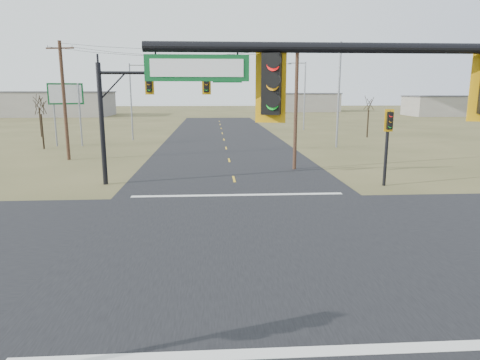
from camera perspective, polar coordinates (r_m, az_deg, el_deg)
name	(u,v)px	position (r m, az deg, el deg)	size (l,w,h in m)	color
ground	(249,240)	(17.13, 1.26, -8.07)	(320.00, 320.00, 0.00)	brown
road_ew	(249,240)	(17.12, 1.26, -8.04)	(160.00, 14.00, 0.02)	black
road_ns	(249,240)	(17.12, 1.26, -8.03)	(14.00, 160.00, 0.02)	black
stop_bar_near	(278,353)	(10.41, 5.10, -21.98)	(12.00, 0.40, 0.01)	silver
stop_bar_far	(238,195)	(24.29, -0.27, -2.00)	(12.00, 0.40, 0.01)	silver
mast_arm_far	(148,98)	(27.39, -12.21, 10.63)	(9.26, 0.43, 7.50)	black
pedestal_signal_ne	(388,131)	(27.70, 19.18, 6.18)	(0.58, 0.51, 4.77)	black
utility_pole_near	(296,105)	(32.18, 7.47, 9.88)	(2.10, 1.05, 9.24)	#4C3220
utility_pole_far	(64,100)	(39.43, -22.40, 9.89)	(2.40, 0.56, 9.88)	#4C3220
highway_sign	(66,102)	(49.44, -22.15, 9.57)	(3.42, 1.10, 6.65)	gray
streetlight_a	(337,89)	(45.98, 12.77, 11.74)	(3.01, 0.45, 10.73)	gray
streetlight_b	(303,92)	(66.30, 8.43, 11.51)	(2.83, 0.43, 10.10)	gray
streetlight_c	(133,98)	(53.13, -14.13, 10.58)	(2.52, 0.36, 8.99)	gray
bare_tree_a	(40,105)	(48.02, -25.11, 9.00)	(2.62, 2.62, 5.57)	black
bare_tree_b	(38,101)	(61.08, -25.29, 9.52)	(2.56, 2.56, 5.76)	black
bare_tree_c	(369,103)	(57.25, 16.82, 9.81)	(2.81, 2.81, 5.56)	black
warehouse_left	(50,104)	(112.89, -24.03, 9.20)	(28.00, 14.00, 5.50)	gray
warehouse_mid	(302,103)	(128.83, 8.24, 10.16)	(20.00, 12.00, 5.00)	gray
warehouse_right	(446,106)	(115.79, 25.77, 8.84)	(18.00, 10.00, 4.50)	gray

